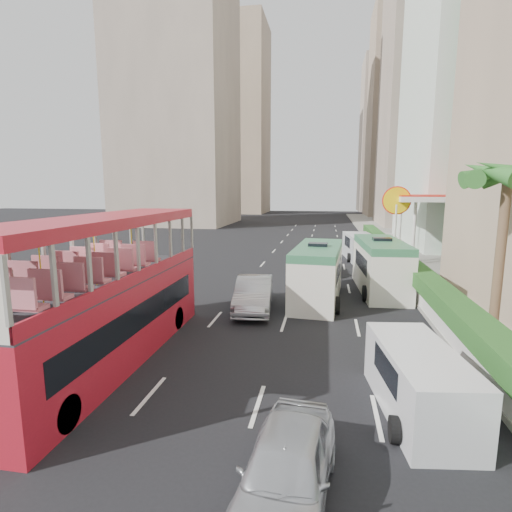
% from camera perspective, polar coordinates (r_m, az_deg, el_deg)
% --- Properties ---
extents(ground_plane, '(200.00, 200.00, 0.00)m').
position_cam_1_polar(ground_plane, '(13.55, 3.46, -16.50)').
color(ground_plane, black).
rests_on(ground_plane, ground).
extents(double_decker_bus, '(2.50, 11.00, 5.06)m').
position_cam_1_polar(double_decker_bus, '(14.56, -20.68, -4.66)').
color(double_decker_bus, '#B21726').
rests_on(double_decker_bus, ground).
extents(car_silver_lane_a, '(2.22, 5.09, 1.63)m').
position_cam_1_polar(car_silver_lane_a, '(20.11, -0.30, -7.67)').
color(car_silver_lane_a, '#B5B7BC').
rests_on(car_silver_lane_a, ground).
extents(car_silver_lane_b, '(2.04, 4.32, 1.43)m').
position_cam_1_polar(car_silver_lane_b, '(9.02, 4.33, -31.67)').
color(car_silver_lane_b, '#B5B7BC').
rests_on(car_silver_lane_b, ground).
extents(van_asset, '(3.08, 5.29, 1.39)m').
position_cam_1_polar(van_asset, '(29.16, 8.75, -2.36)').
color(van_asset, silver).
rests_on(van_asset, ground).
extents(minibus_near, '(2.76, 6.85, 2.97)m').
position_cam_1_polar(minibus_near, '(21.65, 8.76, -2.48)').
color(minibus_near, silver).
rests_on(minibus_near, ground).
extents(minibus_far, '(2.67, 6.94, 3.02)m').
position_cam_1_polar(minibus_far, '(24.36, 17.37, -1.41)').
color(minibus_far, silver).
rests_on(minibus_far, ground).
extents(panel_van_near, '(2.35, 4.63, 1.77)m').
position_cam_1_polar(panel_van_near, '(11.92, 22.16, -16.31)').
color(panel_van_near, silver).
rests_on(panel_van_near, ground).
extents(panel_van_far, '(2.74, 5.52, 2.12)m').
position_cam_1_polar(panel_van_far, '(35.40, 14.59, 1.28)').
color(panel_van_far, silver).
rests_on(panel_van_far, ground).
extents(sidewalk, '(6.00, 120.00, 0.18)m').
position_cam_1_polar(sidewalk, '(38.34, 21.38, 0.07)').
color(sidewalk, '#99968C').
rests_on(sidewalk, ground).
extents(kerb_wall, '(0.30, 44.00, 1.00)m').
position_cam_1_polar(kerb_wall, '(27.07, 20.14, -2.29)').
color(kerb_wall, silver).
rests_on(kerb_wall, sidewalk).
extents(hedge, '(1.10, 44.00, 0.70)m').
position_cam_1_polar(hedge, '(26.92, 20.25, -0.51)').
color(hedge, '#2D6626').
rests_on(hedge, kerb_wall).
extents(palm_tree, '(0.36, 0.36, 6.40)m').
position_cam_1_polar(palm_tree, '(17.54, 31.47, -0.29)').
color(palm_tree, brown).
rests_on(palm_tree, sidewalk).
extents(shell_station, '(6.50, 8.00, 5.50)m').
position_cam_1_polar(shell_station, '(36.30, 23.80, 3.66)').
color(shell_station, silver).
rests_on(shell_station, ground).
extents(tower_mid, '(16.00, 16.00, 50.00)m').
position_cam_1_polar(tower_mid, '(74.54, 24.69, 23.50)').
color(tower_mid, tan).
rests_on(tower_mid, ground).
extents(tower_far_a, '(14.00, 14.00, 44.00)m').
position_cam_1_polar(tower_far_a, '(96.74, 20.23, 18.50)').
color(tower_far_a, tan).
rests_on(tower_far_a, ground).
extents(tower_far_b, '(14.00, 14.00, 40.00)m').
position_cam_1_polar(tower_far_b, '(118.00, 18.25, 15.89)').
color(tower_far_b, tan).
rests_on(tower_far_b, ground).
extents(tower_left_a, '(18.00, 18.00, 52.00)m').
position_cam_1_polar(tower_left_a, '(74.48, -11.38, 24.95)').
color(tower_left_a, tan).
rests_on(tower_left_a, ground).
extents(tower_left_b, '(16.00, 16.00, 46.00)m').
position_cam_1_polar(tower_left_b, '(106.12, -3.02, 18.74)').
color(tower_left_b, tan).
rests_on(tower_left_b, ground).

